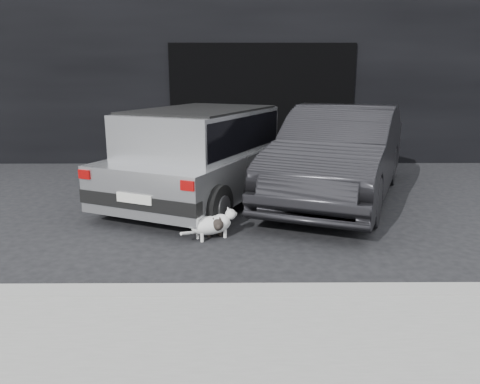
{
  "coord_description": "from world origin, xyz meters",
  "views": [
    {
      "loc": [
        0.44,
        -6.39,
        1.97
      ],
      "look_at": [
        0.49,
        -0.81,
        0.55
      ],
      "focal_mm": 35.0,
      "sensor_mm": 36.0,
      "label": 1
    }
  ],
  "objects_px": {
    "cat_siamese": "(212,223)",
    "cat_white": "(214,224)",
    "silver_hatchback": "(205,150)",
    "second_car": "(340,153)"
  },
  "relations": [
    {
      "from": "silver_hatchback",
      "to": "cat_white",
      "type": "bearing_deg",
      "value": -58.56
    },
    {
      "from": "cat_siamese",
      "to": "cat_white",
      "type": "bearing_deg",
      "value": 83.94
    },
    {
      "from": "second_car",
      "to": "cat_siamese",
      "type": "distance_m",
      "value": 2.66
    },
    {
      "from": "second_car",
      "to": "cat_white",
      "type": "distance_m",
      "value": 2.73
    },
    {
      "from": "cat_siamese",
      "to": "cat_white",
      "type": "height_order",
      "value": "cat_white"
    },
    {
      "from": "cat_siamese",
      "to": "cat_white",
      "type": "distance_m",
      "value": 0.16
    },
    {
      "from": "cat_white",
      "to": "second_car",
      "type": "bearing_deg",
      "value": 105.61
    },
    {
      "from": "silver_hatchback",
      "to": "second_car",
      "type": "relative_size",
      "value": 0.96
    },
    {
      "from": "silver_hatchback",
      "to": "cat_siamese",
      "type": "relative_size",
      "value": 5.31
    },
    {
      "from": "cat_white",
      "to": "silver_hatchback",
      "type": "bearing_deg",
      "value": 158.23
    }
  ]
}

